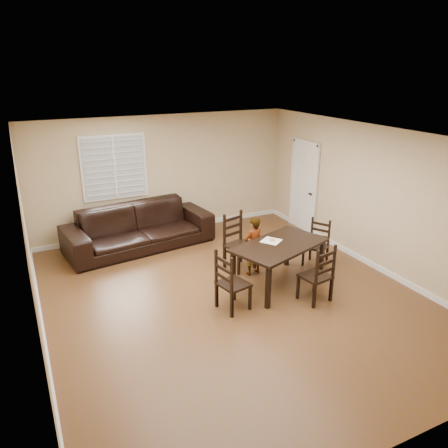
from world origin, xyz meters
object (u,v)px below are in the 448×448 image
Objects in this scene: chair_left at (227,285)px; child at (253,246)px; dining_table at (279,248)px; chair_far at (321,278)px; chair_right at (318,244)px; sofa at (139,227)px; chair_near at (235,242)px; donut at (272,239)px.

child reaches higher than chair_left.
dining_table is 0.62m from child.
chair_left reaches higher than chair_far.
sofa is (-2.95, 2.32, 0.04)m from chair_right.
chair_near is 1.07× the size of chair_left.
chair_left is 1.41m from child.
chair_right reaches higher than dining_table.
chair_near is 1.97m from chair_far.
chair_far is at bearing 97.26° from child.
dining_table is 17.77× the size of donut.
child reaches higher than chair_right.
chair_near reaches higher than chair_left.
chair_near is at bearing 109.84° from donut.
donut is at bearing 83.66° from dining_table.
chair_left is 0.90× the size of child.
chair_far reaches higher than donut.
child is (0.14, -0.45, 0.07)m from chair_near.
sofa is (-1.72, 2.56, -0.36)m from donut.
dining_table is 1.30m from chair_left.
donut is (-0.31, 1.03, 0.35)m from chair_far.
chair_left is 1.11× the size of chair_right.
child reaches higher than chair_far.
chair_far is (0.61, -1.87, -0.03)m from chair_near.
child is at bearing -87.45° from chair_near.
dining_table is at bearing -83.50° from chair_left.
chair_near reaches higher than donut.
sofa is (-1.57, 2.17, -0.11)m from child.
chair_far is 0.90× the size of child.
chair_right is at bearing 163.07° from child.
chair_far is at bearing -73.19° from donut.
chair_far is 1.57m from chair_right.
donut is (-0.04, 0.19, 0.11)m from dining_table.
donut is 0.03× the size of sofa.
sofa is at bearing 114.04° from chair_near.
chair_right is at bearing -45.92° from sofa.
chair_far is at bearing -91.32° from dining_table.
chair_left is at bearing -153.38° from donut.
donut is at bearing -75.19° from chair_left.
chair_far is 9.53× the size of donut.
chair_near is at bearing -140.69° from chair_right.
chair_left is (-1.48, 0.44, 0.00)m from chair_far.
dining_table is at bearing 98.04° from child.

